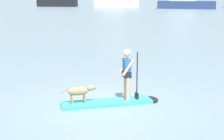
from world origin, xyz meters
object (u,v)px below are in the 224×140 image
Objects in this scene: paddleboard at (114,102)px; person_paddler at (127,71)px; dog at (80,92)px; moored_boat_starboard at (116,0)px; moored_boat_far_starboard at (185,1)px.

paddleboard is 1.94× the size of person_paddler.
moored_boat_starboard reaches higher than dog.
moored_boat_far_starboard is at bearing 86.08° from person_paddler.
moored_boat_starboard reaches higher than moored_boat_far_starboard.
person_paddler is 60.33m from moored_boat_starboard.
moored_boat_far_starboard reaches higher than person_paddler.
dog is (-1.01, -0.44, 0.43)m from paddleboard.
dog is 57.73m from moored_boat_far_starboard.
dog is 0.09× the size of moored_boat_starboard.
paddleboard is at bearing -156.46° from person_paddler.
paddleboard is at bearing 23.54° from dog.
moored_boat_far_starboard reaches higher than dog.
person_paddler is at bearing -93.92° from moored_boat_far_starboard.
moored_boat_starboard reaches higher than person_paddler.
moored_boat_starboard is (-9.40, 59.70, 1.35)m from paddleboard.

